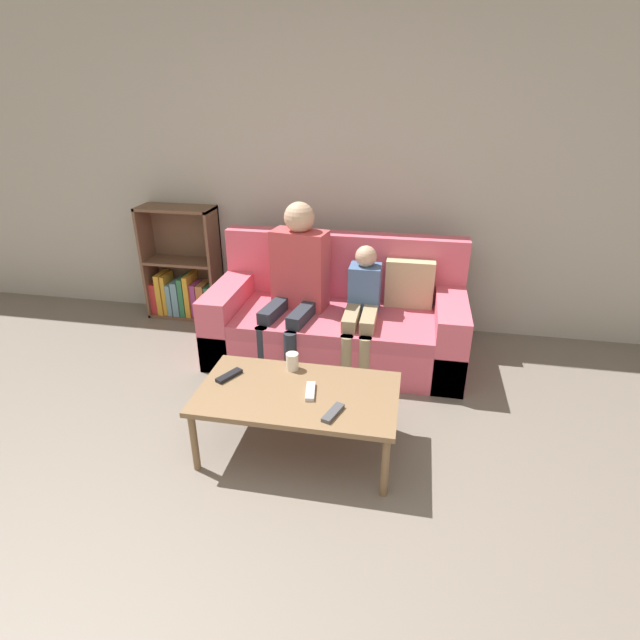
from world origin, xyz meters
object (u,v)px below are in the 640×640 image
at_px(person_adult, 297,273).
at_px(person_child, 362,304).
at_px(bookshelf, 184,277).
at_px(tv_remote_0, 333,413).
at_px(tv_remote_2, 229,376).
at_px(tv_remote_1, 310,391).
at_px(coffee_table, 298,397).
at_px(cup_near, 292,361).
at_px(couch, 338,320).

relative_size(person_adult, person_child, 1.33).
bearing_deg(person_adult, bookshelf, 164.49).
height_order(person_child, tv_remote_0, person_child).
bearing_deg(tv_remote_0, tv_remote_2, 178.06).
distance_m(person_child, tv_remote_1, 1.06).
distance_m(bookshelf, coffee_table, 2.19).
xyz_separation_m(person_adult, tv_remote_0, (0.49, -1.28, -0.27)).
bearing_deg(tv_remote_1, tv_remote_2, 163.18).
xyz_separation_m(person_adult, person_child, (0.49, -0.06, -0.18)).
xyz_separation_m(cup_near, tv_remote_1, (0.16, -0.23, -0.04)).
bearing_deg(tv_remote_0, person_adult, 129.45).
relative_size(bookshelf, person_adult, 0.84).
height_order(coffee_table, person_child, person_child).
bearing_deg(coffee_table, tv_remote_2, 170.82).
bearing_deg(person_adult, person_child, 2.19).
bearing_deg(person_child, bookshelf, 159.85).
height_order(person_adult, cup_near, person_adult).
xyz_separation_m(cup_near, tv_remote_0, (0.31, -0.40, -0.04)).
bearing_deg(cup_near, person_child, 68.57).
bearing_deg(person_adult, tv_remote_1, -63.77).
distance_m(person_child, tv_remote_2, 1.18).
height_order(person_child, tv_remote_1, person_child).
bearing_deg(tv_remote_0, bookshelf, 150.90).
distance_m(coffee_table, person_adult, 1.18).
xyz_separation_m(coffee_table, person_adult, (-0.26, 1.11, 0.31)).
xyz_separation_m(bookshelf, person_adult, (1.18, -0.55, 0.31)).
xyz_separation_m(person_child, tv_remote_1, (-0.16, -1.05, -0.09)).
xyz_separation_m(bookshelf, person_child, (1.67, -0.61, 0.13)).
height_order(bookshelf, tv_remote_0, bookshelf).
relative_size(couch, coffee_table, 1.71).
bearing_deg(tv_remote_0, tv_remote_1, 150.60).
relative_size(bookshelf, tv_remote_1, 5.68).
distance_m(cup_near, tv_remote_0, 0.51).
xyz_separation_m(couch, coffee_table, (-0.04, -1.18, 0.07)).
height_order(bookshelf, person_adult, person_adult).
bearing_deg(person_adult, coffee_table, -67.21).
bearing_deg(person_adult, tv_remote_2, -89.30).
bearing_deg(person_child, tv_remote_0, -90.36).
bearing_deg(tv_remote_2, person_adult, 108.94).
height_order(bookshelf, coffee_table, bookshelf).
bearing_deg(cup_near, bookshelf, 133.47).
bearing_deg(person_child, tv_remote_1, -98.82).
xyz_separation_m(coffee_table, tv_remote_0, (0.23, -0.17, 0.05)).
bearing_deg(coffee_table, person_adult, 103.27).
bearing_deg(cup_near, tv_remote_0, -52.24).
bearing_deg(bookshelf, person_child, -20.14).
height_order(coffee_table, tv_remote_2, tv_remote_2).
distance_m(couch, cup_near, 0.98).
bearing_deg(bookshelf, tv_remote_2, -57.36).
relative_size(bookshelf, person_child, 1.12).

